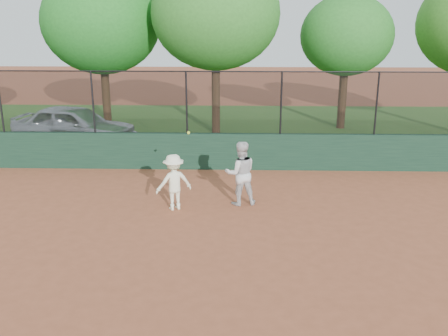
{
  "coord_description": "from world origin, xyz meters",
  "views": [
    {
      "loc": [
        1.14,
        -9.71,
        4.86
      ],
      "look_at": [
        0.8,
        2.2,
        1.2
      ],
      "focal_mm": 40.0,
      "sensor_mm": 36.0,
      "label": 1
    }
  ],
  "objects_px": {
    "tree_1": "(101,22)",
    "tree_3": "(347,36)",
    "player_main": "(174,182)",
    "tree_2": "(215,14)",
    "parked_car": "(74,126)",
    "player_second": "(240,173)"
  },
  "relations": [
    {
      "from": "parked_car",
      "to": "tree_2",
      "type": "bearing_deg",
      "value": -54.45
    },
    {
      "from": "player_main",
      "to": "tree_2",
      "type": "height_order",
      "value": "tree_2"
    },
    {
      "from": "tree_3",
      "to": "player_main",
      "type": "bearing_deg",
      "value": -122.08
    },
    {
      "from": "player_main",
      "to": "tree_2",
      "type": "distance_m",
      "value": 9.79
    },
    {
      "from": "parked_car",
      "to": "player_second",
      "type": "relative_size",
      "value": 2.73
    },
    {
      "from": "tree_1",
      "to": "tree_3",
      "type": "bearing_deg",
      "value": -1.41
    },
    {
      "from": "parked_car",
      "to": "tree_1",
      "type": "xyz_separation_m",
      "value": [
        0.28,
        3.85,
        3.76
      ]
    },
    {
      "from": "tree_1",
      "to": "player_main",
      "type": "bearing_deg",
      "value": -67.03
    },
    {
      "from": "parked_car",
      "to": "player_second",
      "type": "distance_m",
      "value": 8.71
    },
    {
      "from": "parked_car",
      "to": "player_main",
      "type": "relative_size",
      "value": 2.22
    },
    {
      "from": "player_main",
      "to": "tree_1",
      "type": "relative_size",
      "value": 0.31
    },
    {
      "from": "player_main",
      "to": "tree_2",
      "type": "bearing_deg",
      "value": 85.45
    },
    {
      "from": "tree_3",
      "to": "parked_car",
      "type": "bearing_deg",
      "value": -161.7
    },
    {
      "from": "parked_car",
      "to": "tree_2",
      "type": "xyz_separation_m",
      "value": [
        5.32,
        2.46,
        4.1
      ]
    },
    {
      "from": "player_second",
      "to": "player_main",
      "type": "distance_m",
      "value": 1.77
    },
    {
      "from": "player_main",
      "to": "tree_3",
      "type": "height_order",
      "value": "tree_3"
    },
    {
      "from": "parked_car",
      "to": "tree_3",
      "type": "relative_size",
      "value": 0.82
    },
    {
      "from": "player_second",
      "to": "player_main",
      "type": "height_order",
      "value": "player_main"
    },
    {
      "from": "player_second",
      "to": "player_main",
      "type": "bearing_deg",
      "value": 2.16
    },
    {
      "from": "player_second",
      "to": "tree_1",
      "type": "relative_size",
      "value": 0.25
    },
    {
      "from": "player_main",
      "to": "tree_3",
      "type": "distance_m",
      "value": 12.22
    },
    {
      "from": "tree_1",
      "to": "tree_2",
      "type": "height_order",
      "value": "tree_2"
    }
  ]
}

